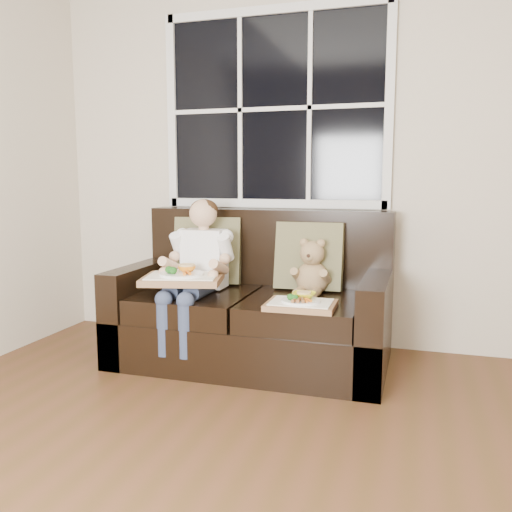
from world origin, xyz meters
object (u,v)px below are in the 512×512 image
(loveseat, at_px, (255,312))
(tray_left, at_px, (183,277))
(tray_right, at_px, (301,303))
(child, at_px, (198,260))
(teddy_bear, at_px, (312,271))

(loveseat, distance_m, tray_left, 0.55)
(loveseat, height_order, tray_right, loveseat)
(tray_left, bearing_deg, child, 71.48)
(teddy_bear, bearing_deg, tray_left, -150.25)
(child, height_order, tray_right, child)
(loveseat, bearing_deg, tray_right, -43.52)
(tray_left, distance_m, tray_right, 0.75)
(loveseat, bearing_deg, tray_left, -138.29)
(loveseat, distance_m, child, 0.50)
(teddy_bear, bearing_deg, tray_right, -83.38)
(loveseat, xyz_separation_m, tray_left, (-0.36, -0.32, 0.27))
(loveseat, distance_m, tray_right, 0.56)
(tray_left, xyz_separation_m, tray_right, (0.75, -0.04, -0.10))
(tray_left, height_order, tray_right, tray_left)
(teddy_bear, height_order, tray_right, teddy_bear)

